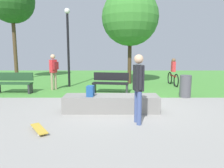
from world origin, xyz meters
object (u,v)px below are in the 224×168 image
Objects in this scene: skater_performing_trick at (139,84)px; skateboard_spare at (107,99)px; tree_broad_elm at (131,17)px; pedestrian_with_backpack at (54,69)px; lamp_post at (69,40)px; cyclist_on_bicycle at (174,74)px; concrete_ledge at (112,103)px; trash_bin at (186,86)px; park_bench_near_lamppost at (15,82)px; backpack_on_ledge at (91,91)px; skateboard_by_ledge at (40,129)px; tree_young_birch at (13,1)px; park_bench_far_right at (111,82)px.

skater_performing_trick reaches higher than skateboard_spare.
skater_performing_trick is at bearing -92.89° from tree_broad_elm.
tree_broad_elm is at bearing 28.06° from pedestrian_with_backpack.
tree_broad_elm reaches higher than pedestrian_with_backpack.
cyclist_on_bicycle is (5.64, 0.49, -1.83)m from lamp_post.
lamp_post is (-2.07, 3.36, 2.39)m from skateboard_spare.
skater_performing_trick reaches higher than cyclist_on_bicycle.
cyclist_on_bicycle reaches higher than concrete_ledge.
concrete_ledge is 3.25× the size of trash_bin.
skater_performing_trick is 1.10× the size of park_bench_near_lamppost.
park_bench_near_lamppost is at bearing 173.36° from trash_bin.
backpack_on_ledge is 0.36× the size of trash_bin.
skateboard_spare is (-0.18, 1.35, -0.18)m from concrete_ledge.
tree_broad_elm is 5.96× the size of trash_bin.
trash_bin is at bearing 54.30° from skater_performing_trick.
concrete_ledge is 2.40m from skateboard_by_ledge.
backpack_on_ledge is 0.20× the size of park_bench_near_lamppost.
backpack_on_ledge is 0.18× the size of skater_performing_trick.
pedestrian_with_backpack is (1.55, 0.85, 0.55)m from park_bench_near_lamppost.
cyclist_on_bicycle is (9.69, -2.33, -4.38)m from tree_young_birch.
skateboard_by_ledge is 6.03m from trash_bin.
tree_broad_elm is 2.93× the size of cyclist_on_bicycle.
concrete_ledge is 1.69× the size of pedestrian_with_backpack.
skater_performing_trick is 2.83m from skateboard_spare.
park_bench_far_right is (0.15, 1.60, 0.42)m from skateboard_spare.
trash_bin is at bearing -97.04° from cyclist_on_bicycle.
lamp_post is 2.34× the size of pedestrian_with_backpack.
skateboard_by_ledge is (-1.04, -1.60, -0.59)m from backpack_on_ledge.
cyclist_on_bicycle reaches higher than skateboard_spare.
park_bench_far_right reaches higher than skateboard_by_ledge.
tree_young_birch reaches higher than trash_bin.
lamp_post is (4.04, -2.82, -2.55)m from tree_young_birch.
lamp_post is at bearing 40.39° from park_bench_near_lamppost.
tree_young_birch is at bearing 143.79° from park_bench_far_right.
lamp_post is (-3.28, -1.11, -1.28)m from tree_broad_elm.
trash_bin is (4.68, 3.79, 0.38)m from skateboard_by_ledge.
cyclist_on_bicycle is at bearing 5.00° from lamp_post.
skater_performing_trick is 0.97× the size of cyclist_on_bicycle.
backpack_on_ledge is at bearing -39.46° from park_bench_near_lamppost.
concrete_ledge is at bearing 120.63° from skater_performing_trick.
tree_broad_elm reaches higher than backpack_on_ledge.
park_bench_near_lamppost is 6.92m from tree_broad_elm.
park_bench_far_right is at bearing -16.73° from pedestrian_with_backpack.
skater_performing_trick is 2.14× the size of skateboard_spare.
tree_broad_elm reaches higher than park_bench_far_right.
cyclist_on_bicycle is at bearing -13.50° from tree_young_birch.
concrete_ledge is at bearing -100.12° from tree_broad_elm.
lamp_post is at bearing -34.88° from tree_young_birch.
backpack_on_ledge is 4.48m from pedestrian_with_backpack.
lamp_post is (-1.62, 4.83, 1.80)m from backpack_on_ledge.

